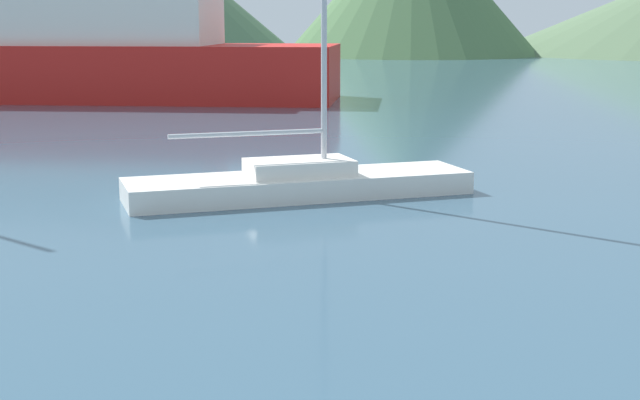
{
  "coord_description": "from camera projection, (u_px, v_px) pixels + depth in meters",
  "views": [
    {
      "loc": [
        -0.77,
        2.21,
        3.58
      ],
      "look_at": [
        0.37,
        14.0,
        1.2
      ],
      "focal_mm": 50.0,
      "sensor_mm": 36.0,
      "label": 1
    }
  ],
  "objects": [
    {
      "name": "sailboat_inner",
      "position": [
        300.0,
        177.0,
        18.44
      ],
      "size": [
        7.37,
        3.28,
        10.8
      ],
      "rotation": [
        0.0,
        0.0,
        0.22
      ],
      "color": "white",
      "rests_on": "ground_plane"
    }
  ]
}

